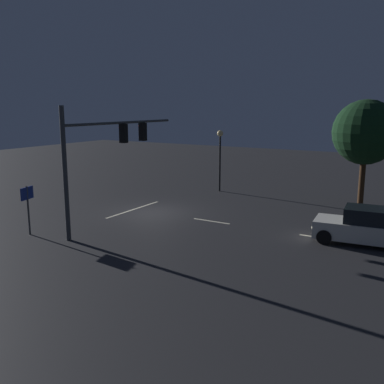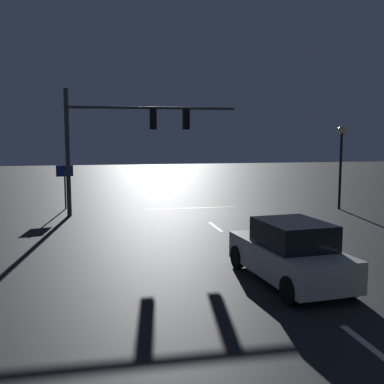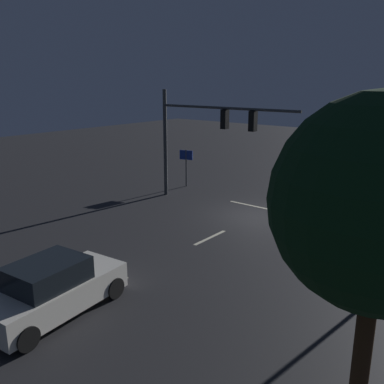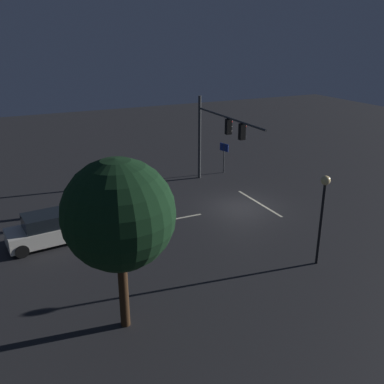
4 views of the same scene
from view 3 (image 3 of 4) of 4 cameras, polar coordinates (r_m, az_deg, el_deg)
The scene contains 8 objects.
ground_plane at distance 21.65m, azimuth 8.81°, elevation -3.20°, with size 80.00×80.00×0.00m, color #232326.
traffic_signal_assembly at distance 22.85m, azimuth 1.59°, elevation 8.76°, with size 8.52×0.47×6.21m.
lane_dash_far at distance 18.48m, azimuth 2.49°, elevation -6.24°, with size 2.20×0.16×0.01m, color beige.
lane_dash_mid at distance 14.52m, azimuth -12.11°, elevation -12.80°, with size 2.20×0.16×0.01m, color beige.
stop_bar at distance 22.78m, azimuth 10.54°, elevation -2.34°, with size 5.00×0.16×0.01m, color beige.
car_approaching at distance 13.17m, azimuth -18.42°, elevation -12.45°, with size 2.28×4.50×1.70m.
route_sign at distance 26.93m, azimuth -0.80°, elevation 4.40°, with size 0.89×0.29×2.41m.
tree_left_far at distance 8.14m, azimuth 24.35°, elevation -1.48°, with size 4.01×4.01×6.60m.
Camera 3 is at (-10.19, 17.89, 6.70)m, focal length 39.04 mm.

